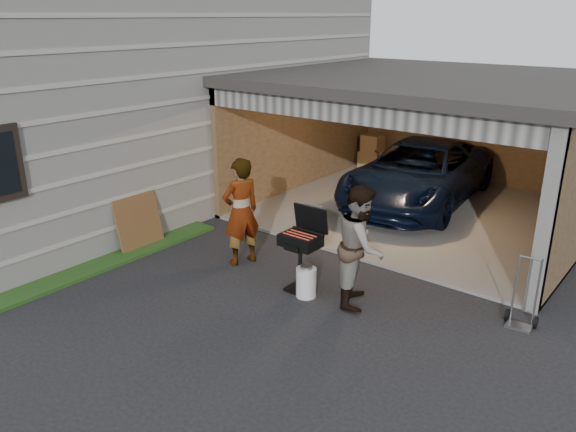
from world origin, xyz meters
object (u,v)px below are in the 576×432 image
(woman, at_px, (241,212))
(propane_tank, at_px, (306,282))
(minivan, at_px, (418,176))
(bbq_grill, at_px, (302,243))
(man, at_px, (361,246))
(plywood_panel, at_px, (139,222))
(hand_truck, at_px, (522,313))

(woman, bearing_deg, propane_tank, 96.81)
(minivan, relative_size, propane_tank, 10.55)
(propane_tank, bearing_deg, bbq_grill, 144.81)
(woman, bearing_deg, minivan, -173.58)
(man, bearing_deg, minivan, -8.20)
(plywood_panel, bearing_deg, hand_truck, 13.56)
(propane_tank, relative_size, plywood_panel, 0.45)
(bbq_grill, bearing_deg, plywood_panel, -171.19)
(woman, distance_m, propane_tank, 1.76)
(minivan, xyz_separation_m, man, (1.37, -4.65, 0.22))
(plywood_panel, bearing_deg, man, 9.88)
(woman, distance_m, man, 2.30)
(bbq_grill, height_order, hand_truck, bbq_grill)
(hand_truck, bearing_deg, propane_tank, -161.91)
(woman, bearing_deg, hand_truck, 118.39)
(minivan, bearing_deg, woman, -107.14)
(man, relative_size, propane_tank, 3.89)
(minivan, bearing_deg, plywood_panel, -123.71)
(woman, height_order, man, woman)
(woman, xyz_separation_m, man, (2.30, 0.05, -0.03))
(minivan, relative_size, hand_truck, 4.77)
(woman, relative_size, hand_truck, 1.81)
(bbq_grill, height_order, propane_tank, bbq_grill)
(bbq_grill, bearing_deg, propane_tank, -35.19)
(propane_tank, distance_m, plywood_panel, 3.52)
(minivan, xyz_separation_m, plywood_panel, (-2.83, -5.38, -0.17))
(hand_truck, bearing_deg, woman, -173.27)
(man, relative_size, plywood_panel, 1.76)
(woman, xyz_separation_m, plywood_panel, (-1.90, -0.68, -0.42))
(minivan, distance_m, woman, 4.80)
(man, height_order, propane_tank, man)
(hand_truck, bearing_deg, minivan, 127.85)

